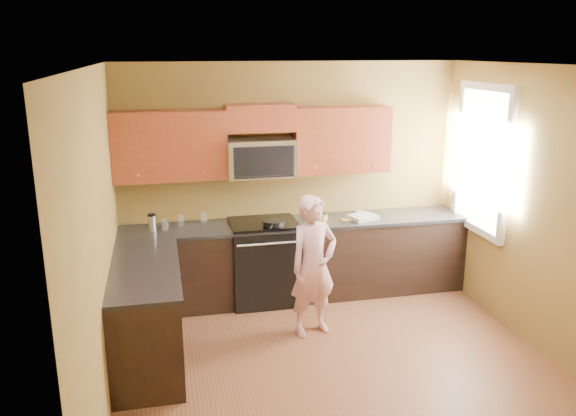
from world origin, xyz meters
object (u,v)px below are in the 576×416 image
object	(u,v)px
butter_tub	(322,220)
travel_mug	(153,230)
stove	(264,261)
microwave	(261,176)
woman	(313,266)
frying_pan	(274,225)

from	to	relation	value
butter_tub	travel_mug	bearing A→B (deg)	179.11
stove	microwave	size ratio (longest dim) A/B	1.25
woman	travel_mug	xyz separation A→B (m)	(-1.57, 0.94, 0.19)
frying_pan	butter_tub	size ratio (longest dim) A/B	3.04
butter_tub	travel_mug	distance (m)	1.91
stove	woman	distance (m)	0.99
microwave	butter_tub	distance (m)	0.87
microwave	frying_pan	xyz separation A→B (m)	(0.09, -0.26, -0.50)
microwave	frying_pan	bearing A→B (deg)	-71.13
stove	travel_mug	distance (m)	1.30
microwave	travel_mug	distance (m)	1.33
stove	frying_pan	distance (m)	0.50
microwave	woman	size ratio (longest dim) A/B	0.52
stove	frying_pan	bearing A→B (deg)	-57.10
frying_pan	travel_mug	size ratio (longest dim) A/B	2.24
microwave	woman	distance (m)	1.30
travel_mug	butter_tub	bearing A→B (deg)	-0.89
microwave	woman	bearing A→B (deg)	-71.27
stove	travel_mug	size ratio (longest dim) A/B	5.13
butter_tub	stove	bearing A→B (deg)	-178.66
stove	butter_tub	world-z (taller)	butter_tub
woman	butter_tub	distance (m)	0.99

